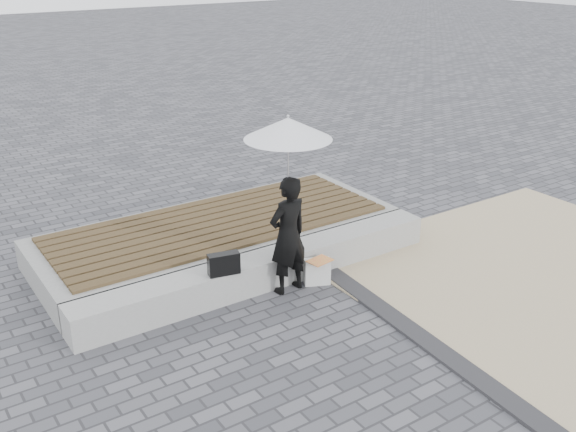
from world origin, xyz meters
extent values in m
plane|color=#525257|center=(0.00, 0.00, 0.00)|extent=(80.00, 80.00, 0.00)
cube|color=tan|center=(3.20, -0.50, 0.01)|extent=(5.00, 5.00, 0.02)
cube|color=#2A2A2C|center=(0.75, -0.50, 0.02)|extent=(0.61, 5.20, 0.04)
cube|color=#A2A29D|center=(0.00, 1.60, 0.20)|extent=(5.00, 0.45, 0.40)
cube|color=gray|center=(0.00, 2.80, 0.20)|extent=(5.00, 2.00, 0.40)
imported|color=black|center=(0.16, 1.30, 0.75)|extent=(0.58, 0.42, 1.50)
cylinder|color=silver|center=(0.16, 1.30, 1.44)|extent=(0.02, 0.02, 1.02)
cone|color=silver|center=(0.16, 1.30, 2.07)|extent=(1.02, 1.02, 0.25)
sphere|color=silver|center=(0.16, 1.30, 2.22)|extent=(0.03, 0.03, 0.03)
cube|color=black|center=(-0.66, 1.44, 0.53)|extent=(0.39, 0.21, 0.26)
cube|color=silver|center=(0.56, 1.22, 0.17)|extent=(0.35, 0.26, 0.34)
cube|color=#DA4433|center=(0.56, 1.17, 0.35)|extent=(0.33, 0.26, 0.01)
camera|label=1|loc=(-3.89, -4.73, 4.01)|focal=41.09mm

